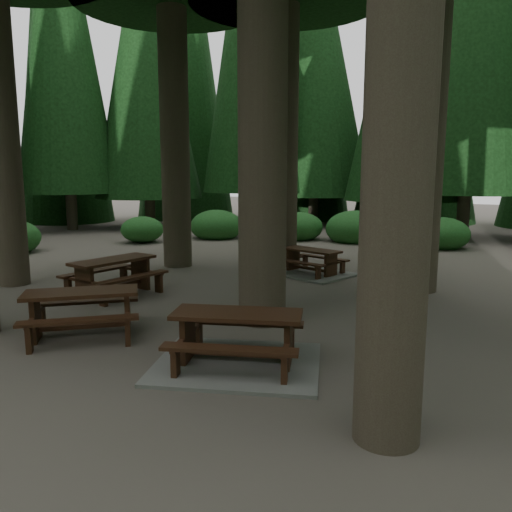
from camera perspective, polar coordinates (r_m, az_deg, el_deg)
The scene contains 6 objects.
ground at distance 9.32m, azimuth -4.14°, elevation -6.96°, with size 80.00×80.00×0.00m, color #594F48.
picnic_table_a at distance 6.98m, azimuth -2.14°, elevation -10.42°, with size 2.82×2.63×0.76m.
picnic_table_b at distance 11.28m, azimuth -15.96°, elevation -1.66°, with size 1.59×1.93×0.80m.
picnic_table_c at distance 13.16m, azimuth 6.34°, elevation -1.19°, with size 2.27×1.99×0.67m.
picnic_table_e at distance 8.55m, azimuth -19.27°, elevation -5.46°, with size 2.24×2.26×0.76m.
shrub_ring at distance 9.43m, azimuth 2.03°, elevation -4.23°, with size 23.86×24.64×1.49m.
Camera 1 is at (5.46, -7.08, 2.62)m, focal length 35.00 mm.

